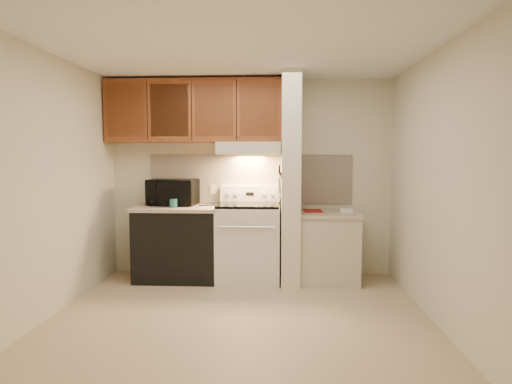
{
  "coord_description": "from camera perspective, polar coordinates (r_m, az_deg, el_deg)",
  "views": [
    {
      "loc": [
        0.36,
        -4.02,
        1.53
      ],
      "look_at": [
        0.11,
        0.75,
        1.13
      ],
      "focal_mm": 30.0,
      "sensor_mm": 36.0,
      "label": 1
    }
  ],
  "objects": [
    {
      "name": "range_knob_right_outer",
      "position": [
        5.43,
        2.12,
        -0.26
      ],
      "size": [
        0.05,
        0.02,
        0.05
      ],
      "primitive_type": "cylinder",
      "rotation": [
        1.57,
        0.0,
        0.0
      ],
      "color": "silver",
      "rests_on": "range_backguard"
    },
    {
      "name": "knife_handle_b",
      "position": [
        5.05,
        3.16,
        3.0
      ],
      "size": [
        0.02,
        0.02,
        0.1
      ],
      "primitive_type": "cylinder",
      "color": "black",
      "rests_on": "knife_strip"
    },
    {
      "name": "floor",
      "position": [
        4.31,
        -2.1,
        -15.96
      ],
      "size": [
        3.6,
        3.6,
        0.0
      ],
      "primitive_type": "plane",
      "color": "tan",
      "rests_on": "ground"
    },
    {
      "name": "pillar_trim",
      "position": [
        5.17,
        3.35,
        2.26
      ],
      "size": [
        0.01,
        0.7,
        0.04
      ],
      "primitive_type": "cube",
      "color": "brown",
      "rests_on": "partition_pillar"
    },
    {
      "name": "oven_window",
      "position": [
        4.97,
        -1.25,
        -7.13
      ],
      "size": [
        0.5,
        0.01,
        0.3
      ],
      "primitive_type": "cube",
      "color": "black",
      "rests_on": "range_body"
    },
    {
      "name": "partition_pillar",
      "position": [
        5.17,
        4.63,
        1.7
      ],
      "size": [
        0.22,
        0.7,
        2.5
      ],
      "primitive_type": "cube",
      "color": "beige",
      "rests_on": "floor"
    },
    {
      "name": "right_countertop",
      "position": [
        5.25,
        9.63,
        -2.92
      ],
      "size": [
        0.74,
        0.64,
        0.04
      ],
      "primitive_type": "cube",
      "color": "#BCA691",
      "rests_on": "right_cab_base"
    },
    {
      "name": "range_backguard",
      "position": [
        5.49,
        -0.8,
        -0.2
      ],
      "size": [
        0.76,
        0.08,
        0.2
      ],
      "primitive_type": "cube",
      "color": "silver",
      "rests_on": "range_body"
    },
    {
      "name": "knife_handle_e",
      "position": [
        5.29,
        3.15,
        3.08
      ],
      "size": [
        0.02,
        0.02,
        0.1
      ],
      "primitive_type": "cylinder",
      "color": "black",
      "rests_on": "knife_strip"
    },
    {
      "name": "range_knob_left_inner",
      "position": [
        5.46,
        -2.72,
        -0.23
      ],
      "size": [
        0.05,
        0.02,
        0.05
      ],
      "primitive_type": "cylinder",
      "rotation": [
        1.57,
        0.0,
        0.0
      ],
      "color": "silver",
      "rests_on": "range_backguard"
    },
    {
      "name": "range_knob_left_outer",
      "position": [
        5.47,
        -3.76,
        -0.23
      ],
      "size": [
        0.05,
        0.02,
        0.05
      ],
      "primitive_type": "cylinder",
      "rotation": [
        1.57,
        0.0,
        0.0
      ],
      "color": "silver",
      "rests_on": "range_backguard"
    },
    {
      "name": "knife_strip",
      "position": [
        5.12,
        3.29,
        2.46
      ],
      "size": [
        0.02,
        0.42,
        0.04
      ],
      "primitive_type": "cube",
      "color": "black",
      "rests_on": "partition_pillar"
    },
    {
      "name": "outlet",
      "position": [
        5.57,
        -5.71,
        0.37
      ],
      "size": [
        0.08,
        0.01,
        0.12
      ],
      "primitive_type": "cube",
      "color": "beige",
      "rests_on": "backsplash"
    },
    {
      "name": "microwave",
      "position": [
        5.5,
        -11.01,
        -0.03
      ],
      "size": [
        0.62,
        0.45,
        0.33
      ],
      "primitive_type": "imported",
      "rotation": [
        0.0,
        0.0,
        -0.08
      ],
      "color": "black",
      "rests_on": "left_countertop"
    },
    {
      "name": "wall_left",
      "position": [
        4.57,
        -25.26,
        0.85
      ],
      "size": [
        0.02,
        3.0,
        2.5
      ],
      "primitive_type": "cube",
      "color": "beige",
      "rests_on": "floor"
    },
    {
      "name": "oven_handle",
      "position": [
        4.9,
        -1.29,
        -4.7
      ],
      "size": [
        0.65,
        0.02,
        0.02
      ],
      "primitive_type": "cylinder",
      "rotation": [
        0.0,
        1.57,
        0.0
      ],
      "color": "silver",
      "rests_on": "range_body"
    },
    {
      "name": "range_hood",
      "position": [
        5.31,
        -0.92,
        5.84
      ],
      "size": [
        0.78,
        0.44,
        0.15
      ],
      "primitive_type": "cube",
      "color": "beige",
      "rests_on": "upper_cabinets"
    },
    {
      "name": "backsplash",
      "position": [
        5.52,
        -0.77,
        1.75
      ],
      "size": [
        2.6,
        0.02,
        0.63
      ],
      "primitive_type": "cube",
      "color": "#FFE5CE",
      "rests_on": "wall_back"
    },
    {
      "name": "cooktop",
      "position": [
        5.22,
        -1.0,
        -1.73
      ],
      "size": [
        0.74,
        0.64,
        0.03
      ],
      "primitive_type": "cube",
      "color": "black",
      "rests_on": "range_body"
    },
    {
      "name": "knife_blade_a",
      "position": [
        4.97,
        3.15,
        1.24
      ],
      "size": [
        0.01,
        0.03,
        0.16
      ],
      "primitive_type": "cube",
      "color": "silver",
      "rests_on": "knife_strip"
    },
    {
      "name": "white_box",
      "position": [
        5.33,
        11.92,
        -2.4
      ],
      "size": [
        0.15,
        0.11,
        0.04
      ],
      "primitive_type": "cube",
      "rotation": [
        0.0,
        0.0,
        -0.02
      ],
      "color": "white",
      "rests_on": "right_countertop"
    },
    {
      "name": "range_knob_right_inner",
      "position": [
        5.43,
        1.06,
        -0.25
      ],
      "size": [
        0.05,
        0.02,
        0.05
      ],
      "primitive_type": "cylinder",
      "rotation": [
        1.57,
        0.0,
        0.0
      ],
      "color": "silver",
      "rests_on": "range_backguard"
    },
    {
      "name": "dishwasher_front",
      "position": [
        5.44,
        -10.35,
        -6.88
      ],
      "size": [
        1.0,
        0.63,
        0.87
      ],
      "primitive_type": "cube",
      "color": "black",
      "rests_on": "floor"
    },
    {
      "name": "spoon_rest",
      "position": [
        5.38,
        -6.5,
        -1.75
      ],
      "size": [
        0.22,
        0.12,
        0.01
      ],
      "primitive_type": "cube",
      "rotation": [
        0.0,
        0.0,
        0.31
      ],
      "color": "black",
      "rests_on": "left_countertop"
    },
    {
      "name": "knife_blade_c",
      "position": [
        5.11,
        3.15,
        1.11
      ],
      "size": [
        0.01,
        0.04,
        0.2
      ],
      "primitive_type": "cube",
      "color": "silver",
      "rests_on": "knife_strip"
    },
    {
      "name": "knife_blade_b",
      "position": [
        5.05,
        3.15,
        1.18
      ],
      "size": [
        0.01,
        0.04,
        0.18
      ],
      "primitive_type": "cube",
      "color": "silver",
      "rests_on": "knife_strip"
    },
    {
      "name": "knife_blade_d",
      "position": [
        5.21,
        3.14,
        1.4
      ],
      "size": [
        0.01,
        0.04,
        0.16
      ],
      "primitive_type": "cube",
      "color": "silver",
      "rests_on": "knife_strip"
    },
    {
      "name": "ceiling",
      "position": [
        4.15,
        -2.21,
        18.35
      ],
      "size": [
        3.6,
        3.6,
        0.0
      ],
      "primitive_type": "plane",
      "rotation": [
        3.14,
        0.0,
        0.0
      ],
      "color": "white",
      "rests_on": "wall_back"
    },
    {
      "name": "knife_handle_a",
      "position": [
        4.95,
        3.16,
        2.96
      ],
      "size": [
        0.02,
        0.02,
        0.1
      ],
      "primitive_type": "cylinder",
      "color": "black",
      "rests_on": "knife_strip"
    },
    {
      "name": "teal_jar",
      "position": [
        5.27,
        -10.95,
        -1.46
      ],
      "size": [
        0.12,
        0.12,
        0.1
      ],
      "primitive_type": "cylinder",
      "rotation": [
        0.0,
        0.0,
        0.29
      ],
      "color": "#22696D",
      "rests_on": "left_countertop"
    },
    {
      "name": "hood_lip",
      "position": [
        5.1,
        -1.08,
        5.38
      ],
      "size": [
        0.78,
        0.04,
        0.06
      ],
      "primitive_type": "cube",
      "color": "beige",
      "rests_on": "range_hood"
    },
    {
      "name": "knife_handle_d",
      "position": [
        5.19,
        3.15,
        3.04
      ],
      "size": [
        0.02,
        0.02,
        0.1
      ],
      "primitive_type": "cylinder",
      "color": "black",
      "rests_on": "knife_strip"
    },
    {
      "name": "red_folder",
      "position": [
        5.32,
        7.59,
        -2.51
      ],
      "size": [
        0.23,
        0.31,
        0.01
      ],
      "primitive_type": "cube",
      "rotation": [
        0.0,
        0.0,
        0.03
      ],
      "color": "maroon",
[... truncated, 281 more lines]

